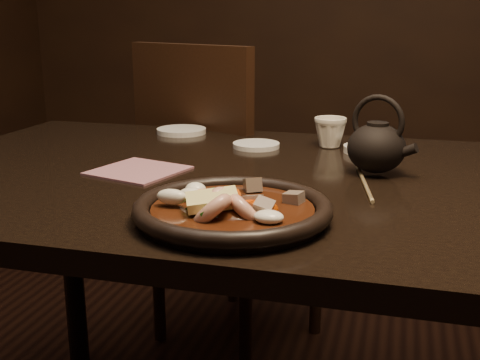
% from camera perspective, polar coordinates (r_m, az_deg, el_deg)
% --- Properties ---
extents(table, '(1.60, 0.90, 0.75)m').
position_cam_1_polar(table, '(1.19, 4.42, -3.19)').
color(table, black).
rests_on(table, floor).
extents(chair, '(0.61, 0.61, 0.98)m').
position_cam_1_polar(chair, '(1.86, -1.70, -0.96)').
color(chair, black).
rests_on(chair, floor).
extents(plate, '(0.31, 0.31, 0.03)m').
position_cam_1_polar(plate, '(0.91, -0.71, -2.89)').
color(plate, black).
rests_on(plate, table).
extents(stirfry, '(0.22, 0.20, 0.07)m').
position_cam_1_polar(stirfry, '(0.91, -0.93, -2.66)').
color(stirfry, black).
rests_on(stirfry, plate).
extents(soy_dish, '(0.11, 0.11, 0.02)m').
position_cam_1_polar(soy_dish, '(1.40, 12.04, 2.88)').
color(soy_dish, white).
rests_on(soy_dish, table).
extents(saucer_left, '(0.13, 0.13, 0.01)m').
position_cam_1_polar(saucer_left, '(1.61, -5.57, 4.66)').
color(saucer_left, white).
rests_on(saucer_left, table).
extents(saucer_right, '(0.11, 0.11, 0.01)m').
position_cam_1_polar(saucer_right, '(1.43, 1.54, 3.32)').
color(saucer_right, white).
rests_on(saucer_right, table).
extents(tea_cup, '(0.08, 0.07, 0.08)m').
position_cam_1_polar(tea_cup, '(1.44, 8.54, 4.59)').
color(tea_cup, silver).
rests_on(tea_cup, table).
extents(chopsticks, '(0.05, 0.25, 0.01)m').
position_cam_1_polar(chopsticks, '(1.14, 11.69, -0.21)').
color(chopsticks, tan).
rests_on(chopsticks, table).
extents(napkin, '(0.20, 0.20, 0.00)m').
position_cam_1_polar(napkin, '(1.22, -9.61, 0.89)').
color(napkin, '#965C66').
rests_on(napkin, table).
extents(teapot, '(0.14, 0.11, 0.15)m').
position_cam_1_polar(teapot, '(1.20, 12.85, 3.22)').
color(teapot, black).
rests_on(teapot, table).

